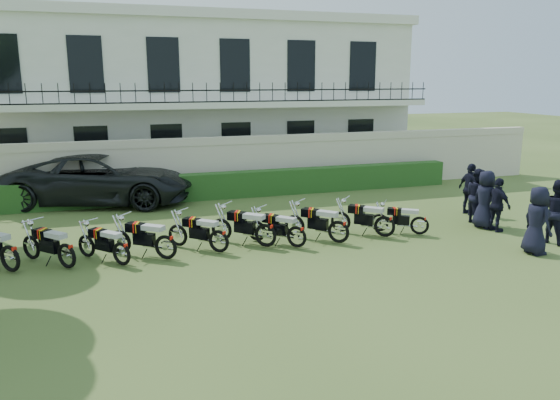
{
  "coord_description": "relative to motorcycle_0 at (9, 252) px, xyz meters",
  "views": [
    {
      "loc": [
        -4.08,
        -13.27,
        4.58
      ],
      "look_at": [
        0.94,
        2.1,
        0.96
      ],
      "focal_mm": 35.0,
      "sensor_mm": 36.0,
      "label": 1
    }
  ],
  "objects": [
    {
      "name": "ground",
      "position": [
        6.37,
        -0.52,
        -0.53
      ],
      "size": [
        100.0,
        100.0,
        0.0
      ],
      "primitive_type": "plane",
      "color": "#3B5120",
      "rests_on": "ground"
    },
    {
      "name": "perimeter_wall",
      "position": [
        6.37,
        7.48,
        0.64
      ],
      "size": [
        30.0,
        0.35,
        2.3
      ],
      "color": "beige",
      "rests_on": "ground"
    },
    {
      "name": "hedge",
      "position": [
        7.37,
        6.68,
        -0.03
      ],
      "size": [
        18.0,
        0.6,
        1.0
      ],
      "primitive_type": "cube",
      "color": "#264A1A",
      "rests_on": "ground"
    },
    {
      "name": "building",
      "position": [
        6.37,
        13.44,
        3.18
      ],
      "size": [
        20.4,
        9.6,
        7.4
      ],
      "color": "white",
      "rests_on": "ground"
    },
    {
      "name": "motorcycle_0",
      "position": [
        0.0,
        0.0,
        0.0
      ],
      "size": [
        1.55,
        1.56,
        1.14
      ],
      "rotation": [
        0.0,
        0.0,
        0.78
      ],
      "color": "black",
      "rests_on": "ground"
    },
    {
      "name": "motorcycle_1",
      "position": [
        1.27,
        -0.13,
        -0.03
      ],
      "size": [
        1.39,
        1.55,
        1.08
      ],
      "rotation": [
        0.0,
        0.0,
        0.73
      ],
      "color": "black",
      "rests_on": "ground"
    },
    {
      "name": "motorcycle_2",
      "position": [
        2.55,
        -0.31,
        -0.06
      ],
      "size": [
        1.29,
        1.46,
        1.02
      ],
      "rotation": [
        0.0,
        0.0,
        0.72
      ],
      "color": "black",
      "rests_on": "ground"
    },
    {
      "name": "motorcycle_3",
      "position": [
        3.65,
        -0.19,
        -0.02
      ],
      "size": [
        1.65,
        1.31,
        1.1
      ],
      "rotation": [
        0.0,
        0.0,
        0.91
      ],
      "color": "black",
      "rests_on": "ground"
    },
    {
      "name": "motorcycle_4",
      "position": [
        5.06,
        -0.06,
        -0.04
      ],
      "size": [
        1.47,
        1.4,
        1.06
      ],
      "rotation": [
        0.0,
        0.0,
        0.81
      ],
      "color": "black",
      "rests_on": "ground"
    },
    {
      "name": "motorcycle_5",
      "position": [
        6.38,
        0.03,
        -0.01
      ],
      "size": [
        1.58,
        1.48,
        1.12
      ],
      "rotation": [
        0.0,
        0.0,
        0.82
      ],
      "color": "black",
      "rests_on": "ground"
    },
    {
      "name": "motorcycle_6",
      "position": [
        7.18,
        -0.28,
        -0.05
      ],
      "size": [
        1.35,
        1.45,
        1.03
      ],
      "rotation": [
        0.0,
        0.0,
        0.75
      ],
      "color": "black",
      "rests_on": "ground"
    },
    {
      "name": "motorcycle_7",
      "position": [
        8.44,
        -0.26,
        -0.02
      ],
      "size": [
        1.47,
        1.54,
        1.11
      ],
      "rotation": [
        0.0,
        0.0,
        0.76
      ],
      "color": "black",
      "rests_on": "ground"
    },
    {
      "name": "motorcycle_8",
      "position": [
        9.97,
        -0.13,
        -0.03
      ],
      "size": [
        1.52,
        1.41,
        1.08
      ],
      "rotation": [
        0.0,
        0.0,
        0.83
      ],
      "color": "black",
      "rests_on": "ground"
    },
    {
      "name": "motorcycle_9",
      "position": [
        11.09,
        -0.22,
        -0.09
      ],
      "size": [
        1.47,
        1.06,
        0.94
      ],
      "rotation": [
        0.0,
        0.0,
        0.96
      ],
      "color": "black",
      "rests_on": "ground"
    },
    {
      "name": "suv",
      "position": [
        2.14,
        7.17,
        0.4
      ],
      "size": [
        7.27,
        4.87,
        1.85
      ],
      "primitive_type": "imported",
      "rotation": [
        0.0,
        0.0,
        1.28
      ],
      "color": "black",
      "rests_on": "ground"
    },
    {
      "name": "officer_0",
      "position": [
        13.04,
        -2.69,
        0.38
      ],
      "size": [
        0.6,
        0.91,
        1.82
      ],
      "primitive_type": "imported",
      "rotation": [
        0.0,
        0.0,
        1.54
      ],
      "color": "black",
      "rests_on": "ground"
    },
    {
      "name": "officer_1",
      "position": [
        14.29,
        -2.06,
        0.39
      ],
      "size": [
        0.86,
        1.01,
        1.83
      ],
      "primitive_type": "imported",
      "rotation": [
        0.0,
        0.0,
        1.78
      ],
      "color": "black",
      "rests_on": "ground"
    },
    {
      "name": "officer_2",
      "position": [
        13.53,
        -0.57,
        0.3
      ],
      "size": [
        0.51,
        1.01,
        1.65
      ],
      "primitive_type": "imported",
      "rotation": [
        0.0,
        0.0,
        1.68
      ],
      "color": "black",
      "rests_on": "ground"
    },
    {
      "name": "officer_3",
      "position": [
        13.45,
        -0.1,
        0.38
      ],
      "size": [
        0.74,
        0.98,
        1.81
      ],
      "primitive_type": "imported",
      "rotation": [
        0.0,
        0.0,
        1.77
      ],
      "color": "black",
      "rests_on": "ground"
    },
    {
      "name": "officer_4",
      "position": [
        13.61,
        0.47,
        0.36
      ],
      "size": [
        0.79,
        0.95,
        1.78
      ],
      "primitive_type": "imported",
      "rotation": [
        0.0,
        0.0,
        1.43
      ],
      "color": "black",
      "rests_on": "ground"
    },
    {
      "name": "officer_5",
      "position": [
        14.1,
        1.5,
        0.35
      ],
      "size": [
        0.51,
        1.06,
        1.76
      ],
      "primitive_type": "imported",
      "rotation": [
        0.0,
        0.0,
        1.65
      ],
      "color": "black",
      "rests_on": "ground"
    }
  ]
}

